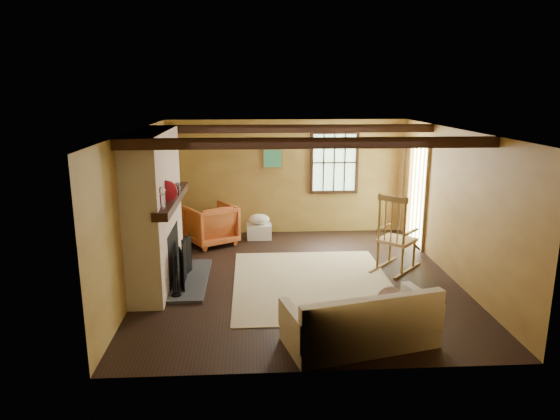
{
  "coord_description": "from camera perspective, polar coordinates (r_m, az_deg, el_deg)",
  "views": [
    {
      "loc": [
        -0.76,
        -7.6,
        3.01
      ],
      "look_at": [
        -0.28,
        0.4,
        1.06
      ],
      "focal_mm": 32.0,
      "sensor_mm": 36.0,
      "label": 1
    }
  ],
  "objects": [
    {
      "name": "rug",
      "position": [
        8.05,
        3.72,
        -8.29
      ],
      "size": [
        2.5,
        3.0,
        0.01
      ],
      "primitive_type": "cube",
      "color": "tan",
      "rests_on": "ground"
    },
    {
      "name": "ground",
      "position": [
        8.21,
        2.15,
        -7.83
      ],
      "size": [
        5.5,
        5.5,
        0.0
      ],
      "primitive_type": "plane",
      "color": "black",
      "rests_on": "ground"
    },
    {
      "name": "laundry_basket",
      "position": [
        10.3,
        -2.41,
        -2.45
      ],
      "size": [
        0.51,
        0.39,
        0.3
      ],
      "primitive_type": "cube",
      "rotation": [
        0.0,
        0.0,
        0.02
      ],
      "color": "white",
      "rests_on": "ground"
    },
    {
      "name": "armchair",
      "position": [
        9.95,
        -7.91,
        -1.66
      ],
      "size": [
        1.19,
        1.2,
        0.8
      ],
      "primitive_type": "imported",
      "rotation": [
        0.0,
        0.0,
        -2.59
      ],
      "color": "#BF6026",
      "rests_on": "ground"
    },
    {
      "name": "room_envelope",
      "position": [
        8.04,
        3.64,
        3.8
      ],
      "size": [
        5.02,
        5.52,
        2.44
      ],
      "color": "#A27F39",
      "rests_on": "ground"
    },
    {
      "name": "fireplace",
      "position": [
        7.97,
        -13.92,
        -0.56
      ],
      "size": [
        1.02,
        2.3,
        2.4
      ],
      "color": "#A96441",
      "rests_on": "ground"
    },
    {
      "name": "sofa",
      "position": [
        6.2,
        9.36,
        -12.85
      ],
      "size": [
        1.95,
        1.21,
        0.73
      ],
      "rotation": [
        0.0,
        0.0,
        0.24
      ],
      "color": "beige",
      "rests_on": "ground"
    },
    {
      "name": "rocking_chair",
      "position": [
        8.64,
        13.06,
        -3.14
      ],
      "size": [
        1.02,
        1.05,
        1.33
      ],
      "rotation": [
        0.0,
        0.0,
        2.4
      ],
      "color": "tan",
      "rests_on": "ground"
    },
    {
      "name": "firewood_pile",
      "position": [
        10.62,
        -9.86,
        -2.3
      ],
      "size": [
        0.68,
        0.12,
        0.25
      ],
      "color": "brown",
      "rests_on": "ground"
    },
    {
      "name": "basket_pillow",
      "position": [
        10.23,
        -2.42,
        -1.07
      ],
      "size": [
        0.52,
        0.46,
        0.22
      ],
      "primitive_type": "ellipsoid",
      "rotation": [
        0.0,
        0.0,
        -0.32
      ],
      "color": "beige",
      "rests_on": "laundry_basket"
    }
  ]
}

